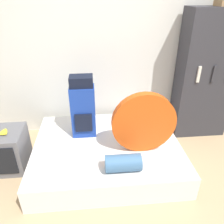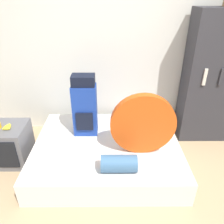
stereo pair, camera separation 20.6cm
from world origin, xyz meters
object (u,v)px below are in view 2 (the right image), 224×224
Objects in this scene: backpack at (85,107)px; tent_bag at (143,124)px; sleeping_roll at (119,164)px; television at (8,144)px; bookshelf at (213,80)px.

backpack is 1.09× the size of tent_bag.
sleeping_roll is at bearing -60.23° from backpack.
sleeping_roll is (0.43, -0.75, -0.31)m from backpack.
television is (-1.02, -0.21, -0.45)m from backpack.
tent_bag is 0.53m from sleeping_roll.
backpack reaches higher than sleeping_roll.
television is 2.97m from bookshelf.
backpack is 1.56× the size of television.
sleeping_roll is 0.21× the size of bookshelf.
television reaches higher than sleeping_roll.
bookshelf is at bearing 39.67° from sleeping_roll.
bookshelf is at bearing 36.22° from tent_bag.
bookshelf is at bearing 12.16° from backpack.
sleeping_roll is 1.86m from bookshelf.
bookshelf is (1.80, 0.39, 0.23)m from backpack.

